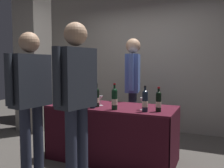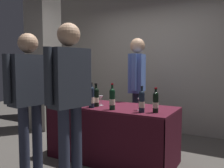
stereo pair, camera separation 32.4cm
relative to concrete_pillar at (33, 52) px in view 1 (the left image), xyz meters
name	(u,v)px [view 1 (the left image)]	position (x,y,z in m)	size (l,w,h in m)	color
ground_plane	(112,159)	(2.06, -0.78, -1.57)	(12.00, 12.00, 0.00)	#514C47
back_partition	(148,52)	(2.06, 1.02, -0.01)	(6.63, 0.12, 3.13)	#9E998E
concrete_pillar	(33,52)	(0.00, 0.00, 0.00)	(0.52, 0.52, 3.15)	gray
tasting_table	(112,122)	(2.06, -0.78, -1.05)	(1.73, 0.75, 0.76)	#4C1423
featured_wine_bottle	(81,92)	(1.45, -0.60, -0.68)	(0.07, 0.07, 0.32)	black
display_bottle_0	(96,97)	(1.90, -0.93, -0.68)	(0.08, 0.08, 0.31)	black
display_bottle_1	(158,101)	(2.74, -0.93, -0.69)	(0.07, 0.07, 0.30)	black
display_bottle_2	(145,101)	(2.59, -1.00, -0.68)	(0.07, 0.07, 0.32)	#192333
display_bottle_3	(93,97)	(1.91, -1.04, -0.67)	(0.07, 0.07, 0.33)	#192333
display_bottle_4	(78,94)	(1.52, -0.78, -0.69)	(0.08, 0.08, 0.31)	black
display_bottle_5	(114,99)	(2.20, -1.02, -0.68)	(0.07, 0.07, 0.33)	black
wine_glass_near_vendor	(142,101)	(2.53, -0.89, -0.71)	(0.06, 0.06, 0.15)	silver
wine_glass_mid	(101,98)	(1.91, -0.82, -0.72)	(0.06, 0.06, 0.14)	silver
wine_glass_near_taster	(59,98)	(1.30, -0.95, -0.73)	(0.08, 0.08, 0.13)	silver
flower_vase	(81,97)	(1.63, -0.89, -0.71)	(0.09, 0.09, 0.39)	slate
vendor_presenter	(133,80)	(2.10, 0.01, -0.51)	(0.31, 0.62, 1.75)	#2D3347
taster_foreground_right	(76,90)	(2.04, -1.64, -0.51)	(0.30, 0.58, 1.75)	#2D3347
taster_foreground_left	(31,91)	(1.42, -1.63, -0.55)	(0.28, 0.62, 1.69)	#2D3347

